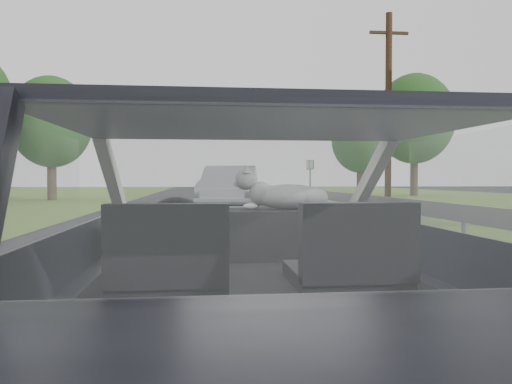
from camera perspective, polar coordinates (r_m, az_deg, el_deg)
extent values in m
cube|color=black|center=(2.50, -0.15, -9.22)|extent=(1.80, 4.00, 1.45)
cube|color=black|center=(3.09, -1.38, -4.79)|extent=(1.58, 0.45, 0.30)
cube|color=black|center=(2.18, -9.93, -6.70)|extent=(0.50, 0.72, 0.42)
cube|color=black|center=(2.27, 10.80, -6.37)|extent=(0.50, 0.72, 0.42)
torus|color=black|center=(2.79, -9.11, -4.06)|extent=(0.36, 0.36, 0.04)
ellipsoid|color=#969697|center=(3.07, 3.83, -0.36)|extent=(0.64, 0.33, 0.27)
cube|color=gray|center=(13.26, 13.89, -1.14)|extent=(0.05, 90.00, 0.32)
imported|color=#ACB0BC|center=(17.47, -3.00, 0.34)|extent=(2.71, 5.25, 1.65)
cube|color=#146F2E|center=(28.59, 6.21, 1.40)|extent=(0.31, 0.89, 2.24)
cylinder|color=#3B281C|center=(18.81, 14.90, 8.76)|extent=(0.27, 0.27, 7.14)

